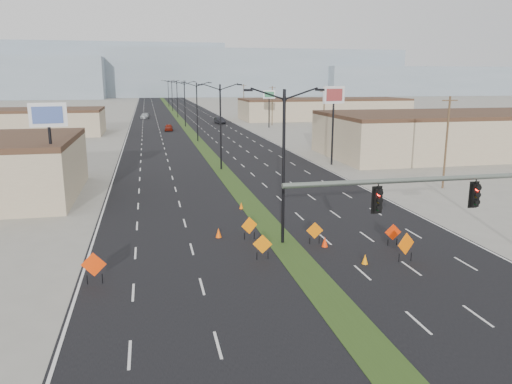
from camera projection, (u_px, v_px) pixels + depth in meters
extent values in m
plane|color=gray|center=(355.00, 330.00, 21.59)|extent=(600.00, 600.00, 0.00)
cube|color=black|center=(184.00, 125.00, 116.88)|extent=(25.00, 400.00, 0.02)
cube|color=#2C4418|center=(184.00, 125.00, 116.88)|extent=(2.00, 400.00, 0.04)
cube|color=tan|center=(22.00, 123.00, 95.49)|extent=(30.00, 14.00, 4.50)
cube|color=tan|center=(453.00, 135.00, 70.88)|extent=(36.00, 18.00, 5.50)
cube|color=tan|center=(324.00, 110.00, 133.70)|extent=(44.00, 16.00, 5.00)
cube|color=gray|center=(224.00, 73.00, 312.61)|extent=(220.00, 50.00, 28.00)
cube|color=gray|center=(434.00, 81.00, 333.08)|extent=(160.00, 50.00, 18.00)
cube|color=gray|center=(110.00, 70.00, 316.79)|extent=(140.00, 50.00, 32.00)
cylinder|color=slate|center=(448.00, 178.00, 23.21)|extent=(16.00, 0.24, 0.24)
cube|color=black|center=(378.00, 200.00, 22.69)|extent=(0.50, 0.28, 1.30)
sphere|color=#FF0C05|center=(380.00, 194.00, 22.46)|extent=(0.22, 0.22, 0.22)
cube|color=black|center=(475.00, 195.00, 23.72)|extent=(0.50, 0.28, 1.30)
sphere|color=#FF0C05|center=(478.00, 189.00, 23.49)|extent=(0.22, 0.22, 0.22)
cylinder|color=black|center=(283.00, 169.00, 31.91)|extent=(0.20, 0.20, 10.00)
cube|color=black|center=(248.00, 90.00, 30.34)|extent=(0.55, 0.24, 0.14)
cube|color=black|center=(320.00, 90.00, 31.29)|extent=(0.55, 0.24, 0.14)
cylinder|color=black|center=(221.00, 128.00, 58.60)|extent=(0.20, 0.20, 10.00)
cube|color=black|center=(200.00, 85.00, 57.02)|extent=(0.55, 0.24, 0.14)
cube|color=black|center=(240.00, 85.00, 57.97)|extent=(0.55, 0.24, 0.14)
cylinder|color=black|center=(197.00, 112.00, 85.28)|extent=(0.20, 0.20, 10.00)
cube|color=black|center=(183.00, 83.00, 83.71)|extent=(0.55, 0.24, 0.14)
cube|color=black|center=(210.00, 83.00, 84.65)|extent=(0.55, 0.24, 0.14)
cylinder|color=black|center=(185.00, 104.00, 111.96)|extent=(0.20, 0.20, 10.00)
cube|color=black|center=(174.00, 82.00, 110.39)|extent=(0.55, 0.24, 0.14)
cube|color=black|center=(194.00, 82.00, 111.34)|extent=(0.55, 0.24, 0.14)
cylinder|color=black|center=(177.00, 99.00, 138.64)|extent=(0.20, 0.20, 10.00)
cube|color=black|center=(168.00, 81.00, 137.07)|extent=(0.55, 0.24, 0.14)
cube|color=black|center=(185.00, 81.00, 138.02)|extent=(0.55, 0.24, 0.14)
cylinder|color=black|center=(172.00, 96.00, 165.33)|extent=(0.20, 0.20, 10.00)
cube|color=black|center=(164.00, 81.00, 163.75)|extent=(0.55, 0.24, 0.14)
cube|color=black|center=(179.00, 81.00, 164.70)|extent=(0.55, 0.24, 0.14)
cylinder|color=black|center=(168.00, 94.00, 192.01)|extent=(0.20, 0.20, 10.00)
cube|color=black|center=(162.00, 80.00, 190.43)|extent=(0.55, 0.24, 0.14)
cube|color=black|center=(174.00, 80.00, 191.38)|extent=(0.55, 0.24, 0.14)
cylinder|color=#4C3823|center=(446.00, 143.00, 48.54)|extent=(0.20, 0.20, 9.00)
cube|color=#4C3823|center=(450.00, 100.00, 47.63)|extent=(1.60, 0.10, 0.10)
cylinder|color=#4C3823|center=(324.00, 117.00, 81.89)|extent=(0.20, 0.20, 9.00)
cube|color=#4C3823|center=(325.00, 91.00, 80.98)|extent=(1.60, 0.10, 0.10)
cylinder|color=#4C3823|center=(272.00, 106.00, 115.25)|extent=(0.20, 0.20, 9.00)
cube|color=#4C3823|center=(272.00, 88.00, 114.34)|extent=(1.60, 0.10, 0.10)
cylinder|color=#4C3823|center=(244.00, 100.00, 148.60)|extent=(0.20, 0.20, 9.00)
cube|color=#4C3823|center=(244.00, 86.00, 147.69)|extent=(1.60, 0.10, 0.10)
imported|color=maroon|center=(169.00, 128.00, 103.77)|extent=(1.86, 4.14, 1.38)
imported|color=black|center=(220.00, 120.00, 120.23)|extent=(2.29, 4.96, 1.57)
imported|color=#A8AEB2|center=(145.00, 116.00, 135.92)|extent=(2.58, 5.09, 1.42)
cube|color=red|center=(94.00, 265.00, 26.18)|extent=(1.32, 0.17, 1.33)
cylinder|color=black|center=(87.00, 280.00, 26.28)|extent=(0.05, 0.05, 0.55)
cylinder|color=black|center=(102.00, 279.00, 26.44)|extent=(0.05, 0.05, 0.55)
cube|color=orange|center=(249.00, 225.00, 33.56)|extent=(1.14, 0.37, 1.18)
cylinder|color=black|center=(244.00, 236.00, 33.65)|extent=(0.05, 0.05, 0.49)
cylinder|color=black|center=(254.00, 236.00, 33.80)|extent=(0.05, 0.05, 0.49)
cube|color=#D86A04|center=(262.00, 244.00, 29.78)|extent=(1.14, 0.35, 1.18)
cylinder|color=black|center=(257.00, 256.00, 29.88)|extent=(0.05, 0.05, 0.49)
cylinder|color=black|center=(268.00, 255.00, 30.02)|extent=(0.05, 0.05, 0.49)
cube|color=#D66404|center=(315.00, 230.00, 32.63)|extent=(1.12, 0.17, 1.12)
cylinder|color=black|center=(310.00, 241.00, 32.72)|extent=(0.05, 0.05, 0.47)
cylinder|color=black|center=(319.00, 240.00, 32.85)|extent=(0.05, 0.05, 0.47)
cube|color=red|center=(393.00, 232.00, 32.34)|extent=(1.09, 0.15, 1.09)
cylinder|color=black|center=(388.00, 242.00, 32.42)|extent=(0.05, 0.05, 0.45)
cylinder|color=black|center=(397.00, 242.00, 32.55)|extent=(0.05, 0.05, 0.45)
cube|color=#EE6105|center=(406.00, 244.00, 29.39)|extent=(1.28, 0.49, 1.35)
cylinder|color=black|center=(399.00, 258.00, 29.49)|extent=(0.05, 0.05, 0.56)
cylinder|color=black|center=(411.00, 257.00, 29.66)|extent=(0.05, 0.05, 0.56)
cone|color=#FF5505|center=(219.00, 233.00, 34.07)|extent=(0.48, 0.48, 0.68)
cone|color=orange|center=(365.00, 259.00, 29.19)|extent=(0.49, 0.49, 0.62)
cone|color=#FF3405|center=(325.00, 242.00, 32.19)|extent=(0.55, 0.55, 0.69)
cone|color=orange|center=(241.00, 206.00, 41.57)|extent=(0.43, 0.43, 0.57)
cylinder|color=black|center=(53.00, 167.00, 40.55)|extent=(0.24, 0.24, 7.25)
cube|color=white|center=(48.00, 115.00, 39.62)|extent=(2.88, 0.84, 1.91)
cube|color=#455CA6|center=(47.00, 115.00, 39.43)|extent=(2.26, 0.45, 1.34)
cylinder|color=black|center=(333.00, 133.00, 62.17)|extent=(0.24, 0.24, 8.05)
cube|color=white|center=(334.00, 95.00, 61.13)|extent=(3.10, 1.43, 2.12)
cube|color=#993333|center=(334.00, 95.00, 60.94)|extent=(2.40, 0.93, 1.48)
cylinder|color=black|center=(269.00, 112.00, 110.24)|extent=(0.24, 0.24, 6.71)
cube|color=white|center=(269.00, 94.00, 109.37)|extent=(2.58, 1.33, 1.77)
cube|color=#30784D|center=(269.00, 94.00, 109.18)|extent=(1.98, 0.85, 1.24)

